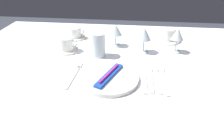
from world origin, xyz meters
TOP-DOWN VIEW (x-y plane):
  - dining_table at (0.00, 0.00)m, footprint 1.80×1.11m
  - dinner_plate at (-0.04, -0.21)m, footprint 0.27×0.27m
  - toothbrush_package at (-0.04, -0.21)m, footprint 0.11×0.21m
  - fork_outer at (-0.20, -0.19)m, footprint 0.03×0.23m
  - dinner_knife at (0.12, -0.20)m, footprint 0.02×0.22m
  - spoon_soup at (0.15, -0.17)m, footprint 0.03×0.21m
  - spoon_dessert at (0.18, -0.17)m, footprint 0.03×0.21m
  - spoon_tea at (0.22, -0.17)m, footprint 0.03×0.23m
  - saucer_left at (-0.31, 0.06)m, footprint 0.13×0.13m
  - coffee_cup_left at (-0.31, 0.06)m, footprint 0.11×0.08m
  - saucer_right at (0.29, 0.26)m, footprint 0.14×0.14m
  - coffee_cup_right at (0.29, 0.26)m, footprint 0.10×0.07m
  - saucer_far at (-0.32, 0.25)m, footprint 0.13×0.13m
  - coffee_cup_far at (-0.32, 0.25)m, footprint 0.10×0.08m
  - wine_glass_centre at (-0.04, 0.16)m, footprint 0.08×0.08m
  - wine_glass_left at (0.31, 0.11)m, footprint 0.07×0.07m
  - wine_glass_right at (0.12, 0.09)m, footprint 0.08×0.08m
  - drink_tumbler at (-0.12, 0.02)m, footprint 0.07×0.07m

SIDE VIEW (x-z plane):
  - dining_table at x=0.00m, z-range 0.29..1.03m
  - fork_outer at x=-0.20m, z-range 0.74..0.74m
  - spoon_dessert at x=0.18m, z-range 0.74..0.75m
  - dinner_knife at x=0.12m, z-range 0.74..0.74m
  - spoon_soup at x=0.15m, z-range 0.74..0.75m
  - spoon_tea at x=0.22m, z-range 0.74..0.75m
  - saucer_left at x=-0.31m, z-range 0.74..0.75m
  - saucer_right at x=0.29m, z-range 0.74..0.75m
  - saucer_far at x=-0.32m, z-range 0.74..0.75m
  - dinner_plate at x=-0.04m, z-range 0.74..0.76m
  - toothbrush_package at x=-0.04m, z-range 0.75..0.78m
  - coffee_cup_far at x=-0.32m, z-range 0.75..0.82m
  - coffee_cup_left at x=-0.31m, z-range 0.75..0.82m
  - coffee_cup_right at x=0.29m, z-range 0.75..0.82m
  - drink_tumbler at x=-0.12m, z-range 0.74..0.87m
  - wine_glass_centre at x=-0.04m, z-range 0.77..0.90m
  - wine_glass_left at x=0.31m, z-range 0.77..0.91m
  - wine_glass_right at x=0.12m, z-range 0.77..0.92m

